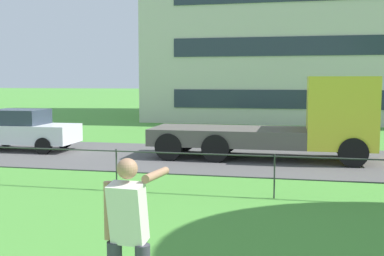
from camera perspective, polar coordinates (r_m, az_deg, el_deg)
name	(u,v)px	position (r m, az deg, el deg)	size (l,w,h in m)	color
street_strip	(281,160)	(16.09, 10.56, -3.80)	(80.00, 6.10, 0.01)	#565454
park_fence	(275,169)	(10.84, 9.78, -4.80)	(37.31, 0.04, 1.00)	#333833
person_thrower	(129,236)	(5.21, -7.55, -12.66)	(0.56, 0.79, 1.83)	#383842
car_white_center	(23,130)	(19.16, -19.49, -0.18)	(4.03, 1.88, 1.54)	silver
flatbed_truck_right	(294,123)	(16.22, 11.99, 0.58)	(7.31, 2.45, 2.75)	yellow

